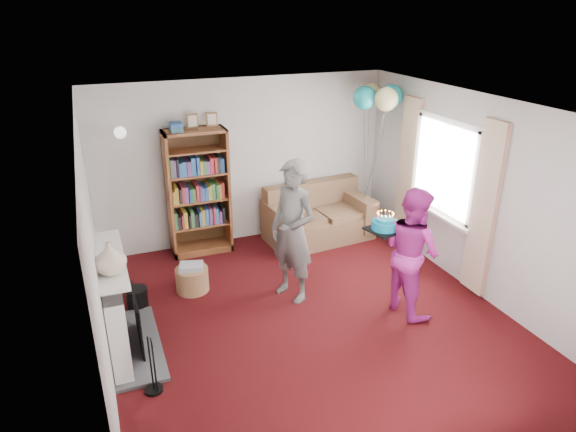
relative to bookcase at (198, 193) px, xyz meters
name	(u,v)px	position (x,y,z in m)	size (l,w,h in m)	color
ground	(309,318)	(0.78, -2.30, -0.91)	(5.00, 5.00, 0.00)	black
wall_back	(244,161)	(0.78, 0.21, 0.34)	(4.50, 0.02, 2.50)	silver
wall_left	(94,257)	(-1.48, -2.30, 0.34)	(0.02, 5.00, 2.50)	silver
wall_right	(477,196)	(3.04, -2.30, 0.34)	(0.02, 5.00, 2.50)	silver
ceiling	(313,108)	(0.78, -2.30, 1.59)	(4.50, 5.00, 0.01)	white
fireplace	(121,309)	(-1.30, -2.11, -0.40)	(0.55, 1.80, 1.12)	#3F3F42
window_bay	(443,185)	(2.99, -1.70, 0.29)	(0.14, 2.02, 2.20)	white
wall_sconce	(120,132)	(-0.97, 0.06, 0.97)	(0.16, 0.23, 0.16)	gold
bookcase	(198,193)	(0.00, 0.00, 0.00)	(0.88, 0.42, 2.07)	#472B14
sofa	(317,218)	(1.82, -0.23, -0.59)	(1.62, 0.86, 0.86)	brown
wicker_basket	(192,278)	(-0.37, -1.14, -0.74)	(0.42, 0.42, 0.38)	#A2774B
person_striped	(293,232)	(0.79, -1.74, -0.01)	(0.66, 0.43, 1.80)	black
person_magenta	(412,251)	(1.98, -2.54, -0.13)	(0.76, 0.59, 1.57)	#AF2386
birthday_cake	(385,225)	(1.69, -2.37, 0.18)	(0.37, 0.37, 0.22)	black
balloons	(378,97)	(2.61, -0.52, 1.31)	(0.78, 0.78, 1.74)	#3F3F3F
mantel_vase	(110,258)	(-1.34, -2.45, 0.37)	(0.30, 0.30, 0.31)	beige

